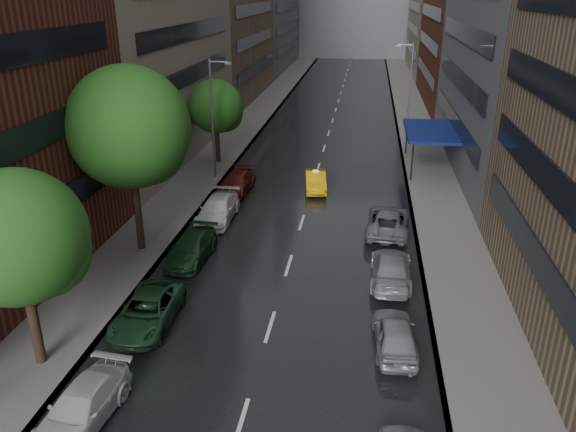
# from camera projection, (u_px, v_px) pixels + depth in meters

# --- Properties ---
(road) EXTENTS (14.00, 140.00, 0.01)m
(road) POSITION_uv_depth(u_px,v_px,m) (331.00, 124.00, 61.58)
(road) COLOR black
(road) RESTS_ON ground
(sidewalk_left) EXTENTS (4.00, 140.00, 0.15)m
(sidewalk_left) POSITION_uv_depth(u_px,v_px,m) (251.00, 121.00, 62.71)
(sidewalk_left) COLOR gray
(sidewalk_left) RESTS_ON ground
(sidewalk_right) EXTENTS (4.00, 140.00, 0.15)m
(sidewalk_right) POSITION_uv_depth(u_px,v_px,m) (415.00, 126.00, 60.39)
(sidewalk_right) COLOR gray
(sidewalk_right) RESTS_ON ground
(tree_near) EXTENTS (5.10, 5.10, 8.13)m
(tree_near) POSITION_uv_depth(u_px,v_px,m) (17.00, 238.00, 20.37)
(tree_near) COLOR #382619
(tree_near) RESTS_ON ground
(tree_mid) EXTENTS (6.54, 6.54, 10.42)m
(tree_mid) POSITION_uv_depth(u_px,v_px,m) (129.00, 128.00, 29.48)
(tree_mid) COLOR #382619
(tree_mid) RESTS_ON ground
(tree_far) EXTENTS (4.44, 4.44, 7.07)m
(tree_far) POSITION_uv_depth(u_px,v_px,m) (216.00, 107.00, 46.26)
(tree_far) COLOR #382619
(tree_far) RESTS_ON ground
(taxi) EXTENTS (2.01, 4.35, 1.38)m
(taxi) POSITION_uv_depth(u_px,v_px,m) (316.00, 181.00, 41.48)
(taxi) COLOR #F9B70D
(taxi) RESTS_ON ground
(parked_cars_left) EXTENTS (2.39, 28.76, 1.49)m
(parked_cars_left) POSITION_uv_depth(u_px,v_px,m) (191.00, 248.00, 30.79)
(parked_cars_left) COLOR silver
(parked_cars_left) RESTS_ON ground
(parked_cars_right) EXTENTS (2.85, 24.33, 1.48)m
(parked_cars_right) POSITION_uv_depth(u_px,v_px,m) (392.00, 282.00, 27.22)
(parked_cars_right) COLOR gray
(parked_cars_right) RESTS_ON ground
(street_lamp_left) EXTENTS (1.74, 0.22, 9.00)m
(street_lamp_left) POSITION_uv_depth(u_px,v_px,m) (213.00, 117.00, 42.39)
(street_lamp_left) COLOR gray
(street_lamp_left) RESTS_ON sidewalk_left
(street_lamp_right) EXTENTS (1.74, 0.22, 9.00)m
(street_lamp_right) POSITION_uv_depth(u_px,v_px,m) (409.00, 89.00, 54.15)
(street_lamp_right) COLOR gray
(street_lamp_right) RESTS_ON sidewalk_right
(awning) EXTENTS (4.00, 8.00, 3.12)m
(awning) POSITION_uv_depth(u_px,v_px,m) (430.00, 131.00, 45.49)
(awning) COLOR navy
(awning) RESTS_ON sidewalk_right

